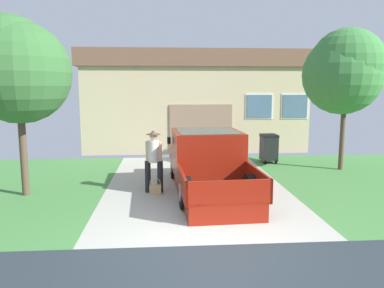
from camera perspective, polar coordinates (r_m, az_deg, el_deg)
pickup_truck at (r=10.93m, az=2.30°, el=-2.91°), size 2.24×5.22×1.69m
person_with_hat at (r=10.57m, az=-5.79°, el=-2.17°), size 0.51×0.40×1.76m
handbag at (r=10.56m, az=-5.57°, el=-6.71°), size 0.32×0.14×0.46m
house_with_garage at (r=19.88m, az=-0.06°, el=6.79°), size 10.43×7.23×4.57m
front_yard_tree at (r=10.93m, az=-25.22°, el=10.31°), size 2.82×2.64×4.79m
neighbor_tree at (r=14.08m, az=22.05°, el=10.20°), size 2.73×2.69×4.91m
wheeled_trash_bin at (r=15.07m, az=11.51°, el=-0.49°), size 0.60×0.72×1.11m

